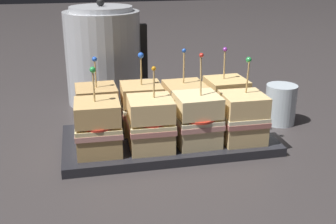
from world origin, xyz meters
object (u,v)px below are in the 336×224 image
object	(u,v)px
sandwich_front_center_left	(151,124)
sandwich_front_center_right	(197,120)
sandwich_front_far_left	(98,127)
sandwich_back_far_left	(97,110)
sandwich_back_center_left	(142,108)
sandwich_back_center_right	(184,105)
drinking_glass	(280,104)
sandwich_front_far_right	(242,117)
kettle_steel	(104,56)
serving_platter	(168,140)
sandwich_back_far_right	(226,101)

from	to	relation	value
sandwich_front_center_left	sandwich_front_center_right	bearing A→B (deg)	1.15
sandwich_front_far_left	sandwich_back_far_left	size ratio (longest dim) A/B	1.01
sandwich_front_center_left	sandwich_back_far_left	distance (m)	0.14
sandwich_back_center_left	sandwich_back_center_right	world-z (taller)	sandwich_back_center_right
sandwich_front_center_left	sandwich_back_far_left	world-z (taller)	sandwich_back_far_left
sandwich_back_center_left	drinking_glass	xyz separation A→B (m)	(0.33, 0.02, -0.02)
sandwich_front_far_right	sandwich_back_far_left	distance (m)	0.30
sandwich_front_far_left	kettle_steel	bearing A→B (deg)	83.82
sandwich_back_far_left	kettle_steel	distance (m)	0.27
sandwich_front_center_right	serving_platter	bearing A→B (deg)	135.77
serving_platter	sandwich_back_far_right	xyz separation A→B (m)	(0.14, 0.05, 0.06)
sandwich_front_center_right	drinking_glass	xyz separation A→B (m)	(0.23, 0.11, -0.02)
drinking_glass	sandwich_back_far_left	bearing A→B (deg)	-178.35
serving_platter	kettle_steel	world-z (taller)	kettle_steel
sandwich_front_far_left	sandwich_back_far_right	size ratio (longest dim) A/B	0.98
serving_platter	sandwich_back_center_left	distance (m)	0.09
sandwich_front_center_left	sandwich_back_center_left	distance (m)	0.09
sandwich_back_center_left	sandwich_back_far_left	bearing A→B (deg)	177.36
sandwich_back_far_left	sandwich_back_center_left	distance (m)	0.09
sandwich_front_center_right	sandwich_back_center_right	bearing A→B (deg)	90.74
sandwich_back_far_left	drinking_glass	distance (m)	0.42
sandwich_front_far_left	kettle_steel	xyz separation A→B (m)	(0.04, 0.36, 0.06)
sandwich_back_far_left	sandwich_back_center_left	world-z (taller)	sandwich_back_center_left
sandwich_back_center_right	serving_platter	bearing A→B (deg)	-133.71
serving_platter	drinking_glass	size ratio (longest dim) A/B	4.64
sandwich_front_far_left	sandwich_back_center_right	distance (m)	0.21
sandwich_front_center_right	kettle_steel	world-z (taller)	kettle_steel
serving_platter	kettle_steel	size ratio (longest dim) A/B	1.58
sandwich_front_center_right	sandwich_back_far_right	bearing A→B (deg)	45.36
sandwich_back_far_left	sandwich_front_far_left	bearing A→B (deg)	-92.18
sandwich_back_center_right	sandwich_back_far_right	bearing A→B (deg)	-0.87
sandwich_back_center_left	sandwich_front_far_right	bearing A→B (deg)	-26.99
sandwich_front_far_right	sandwich_front_center_right	bearing A→B (deg)	177.82
sandwich_back_far_right	drinking_glass	world-z (taller)	sandwich_back_far_right
sandwich_front_center_left	sandwich_back_far_right	distance (m)	0.21
serving_platter	drinking_glass	world-z (taller)	drinking_glass
sandwich_front_center_right	sandwich_back_center_right	size ratio (longest dim) A/B	1.06
kettle_steel	sandwich_back_center_left	bearing A→B (deg)	-77.83
sandwich_back_far_right	kettle_steel	world-z (taller)	kettle_steel
sandwich_back_far_right	sandwich_front_center_left	bearing A→B (deg)	-152.62
sandwich_back_far_left	drinking_glass	bearing A→B (deg)	1.65
sandwich_front_far_right	kettle_steel	world-z (taller)	kettle_steel
sandwich_back_far_right	sandwich_front_far_right	bearing A→B (deg)	-89.81
serving_platter	drinking_glass	xyz separation A→B (m)	(0.28, 0.06, 0.04)
sandwich_back_center_right	sandwich_back_far_right	distance (m)	0.09
serving_platter	sandwich_front_center_right	size ratio (longest dim) A/B	2.34
drinking_glass	sandwich_front_far_left	bearing A→B (deg)	-165.84
sandwich_front_center_right	sandwich_back_center_right	distance (m)	0.10
kettle_steel	sandwich_back_center_right	bearing A→B (deg)	-60.17
sandwich_front_center_right	drinking_glass	size ratio (longest dim) A/B	1.98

